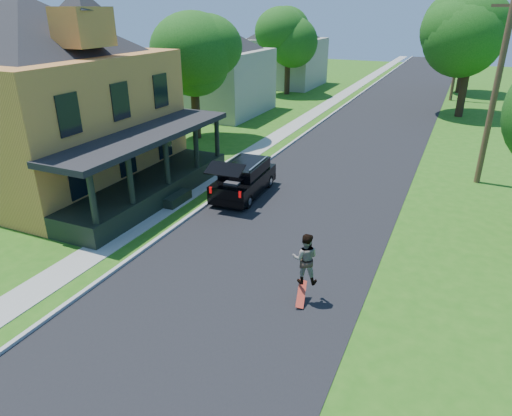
% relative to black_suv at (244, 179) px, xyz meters
% --- Properties ---
extents(ground, '(140.00, 140.00, 0.00)m').
position_rel_black_suv_xyz_m(ground, '(3.06, -8.15, -0.80)').
color(ground, '#255F13').
rests_on(ground, ground).
extents(street, '(8.00, 120.00, 0.02)m').
position_rel_black_suv_xyz_m(street, '(3.06, 11.85, -0.80)').
color(street, black).
rests_on(street, ground).
extents(curb, '(0.15, 120.00, 0.12)m').
position_rel_black_suv_xyz_m(curb, '(-0.99, 11.85, -0.80)').
color(curb, '#A2A29D').
rests_on(curb, ground).
extents(sidewalk, '(1.30, 120.00, 0.03)m').
position_rel_black_suv_xyz_m(sidewalk, '(-2.54, 11.85, -0.80)').
color(sidewalk, gray).
rests_on(sidewalk, ground).
extents(front_walk, '(6.50, 1.20, 0.03)m').
position_rel_black_suv_xyz_m(front_walk, '(-6.44, -2.15, -0.80)').
color(front_walk, gray).
rests_on(front_walk, ground).
extents(main_house, '(15.56, 15.56, 10.10)m').
position_rel_black_suv_xyz_m(main_house, '(-9.74, -2.16, 4.12)').
color(main_house, gold).
rests_on(main_house, ground).
extents(neighbor_house_mid, '(12.78, 12.78, 8.30)m').
position_rel_black_suv_xyz_m(neighbor_house_mid, '(-10.44, 15.85, 3.39)').
color(neighbor_house_mid, '#9F9D8C').
rests_on(neighbor_house_mid, ground).
extents(neighbor_house_far, '(12.78, 12.78, 8.30)m').
position_rel_black_suv_xyz_m(neighbor_house_far, '(-10.44, 31.85, 3.39)').
color(neighbor_house_far, '#9F9D8C').
rests_on(neighbor_house_far, ground).
extents(black_suv, '(1.94, 4.59, 2.10)m').
position_rel_black_suv_xyz_m(black_suv, '(0.00, 0.00, 0.00)').
color(black_suv, black).
rests_on(black_suv, ground).
extents(skateboarder, '(0.90, 0.78, 1.59)m').
position_rel_black_suv_xyz_m(skateboarder, '(5.33, -6.88, 0.63)').
color(skateboarder, black).
rests_on(skateboarder, ground).
extents(skateboard, '(0.37, 0.82, 0.59)m').
position_rel_black_suv_xyz_m(skateboard, '(5.33, -7.09, -0.50)').
color(skateboard, '#B6220F').
rests_on(skateboard, ground).
extents(tree_left_mid, '(5.55, 5.55, 8.30)m').
position_rel_black_suv_xyz_m(tree_left_mid, '(-7.47, 8.09, 4.76)').
color(tree_left_mid, black).
rests_on(tree_left_mid, ground).
extents(tree_left_far, '(5.70, 5.63, 8.87)m').
position_rel_black_suv_xyz_m(tree_left_far, '(-7.97, 26.60, 5.10)').
color(tree_left_far, black).
rests_on(tree_left_far, ground).
extents(tree_right_mid, '(8.25, 8.37, 10.72)m').
position_rel_black_suv_xyz_m(tree_right_mid, '(8.54, 22.62, 6.17)').
color(tree_right_mid, black).
rests_on(tree_right_mid, ground).
extents(tree_right_far, '(6.72, 6.43, 9.32)m').
position_rel_black_suv_xyz_m(tree_right_far, '(8.02, 34.79, 5.34)').
color(tree_right_far, black).
rests_on(tree_right_far, ground).
extents(utility_pole_near, '(1.75, 0.59, 8.91)m').
position_rel_black_suv_xyz_m(utility_pole_near, '(10.06, 6.46, 3.80)').
color(utility_pole_near, '#4D3124').
rests_on(utility_pole_near, ground).
extents(utility_pole_far, '(1.75, 0.49, 8.95)m').
position_rel_black_suv_xyz_m(utility_pole_far, '(7.56, 29.77, 3.82)').
color(utility_pole_far, '#4D3124').
rests_on(utility_pole_far, ground).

